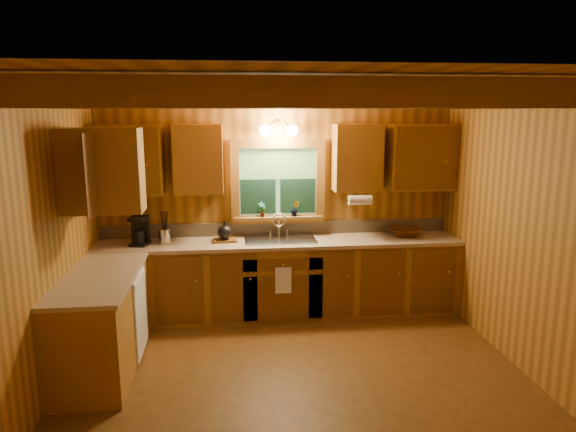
# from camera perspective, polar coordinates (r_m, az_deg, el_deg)

# --- Properties ---
(room) EXTENTS (4.20, 4.20, 4.20)m
(room) POSITION_cam_1_polar(r_m,az_deg,el_deg) (4.44, 1.16, -2.68)
(room) COLOR brown
(room) RESTS_ON ground
(ceiling_beams) EXTENTS (4.20, 2.54, 0.18)m
(ceiling_beams) POSITION_cam_1_polar(r_m,az_deg,el_deg) (4.31, 1.23, 12.86)
(ceiling_beams) COLOR brown
(ceiling_beams) RESTS_ON room
(base_cabinets) EXTENTS (4.20, 2.22, 0.86)m
(base_cabinets) POSITION_cam_1_polar(r_m,az_deg,el_deg) (5.89, -5.36, -7.97)
(base_cabinets) COLOR brown
(base_cabinets) RESTS_ON ground
(countertop) EXTENTS (4.20, 2.24, 0.04)m
(countertop) POSITION_cam_1_polar(r_m,az_deg,el_deg) (5.76, -5.31, -3.72)
(countertop) COLOR tan
(countertop) RESTS_ON base_cabinets
(backsplash) EXTENTS (4.20, 0.02, 0.16)m
(backsplash) POSITION_cam_1_polar(r_m,az_deg,el_deg) (6.34, -1.10, -1.33)
(backsplash) COLOR tan
(backsplash) RESTS_ON room
(dishwasher_panel) EXTENTS (0.02, 0.60, 0.80)m
(dishwasher_panel) POSITION_cam_1_polar(r_m,az_deg,el_deg) (5.40, -15.81, -10.23)
(dishwasher_panel) COLOR white
(dishwasher_panel) RESTS_ON base_cabinets
(upper_cabinets) EXTENTS (4.19, 1.77, 0.78)m
(upper_cabinets) POSITION_cam_1_polar(r_m,az_deg,el_deg) (5.72, -6.37, 5.93)
(upper_cabinets) COLOR brown
(upper_cabinets) RESTS_ON room
(window) EXTENTS (1.12, 0.08, 1.00)m
(window) POSITION_cam_1_polar(r_m,az_deg,el_deg) (6.22, -1.11, 3.56)
(window) COLOR brown
(window) RESTS_ON room
(window_sill) EXTENTS (1.06, 0.14, 0.04)m
(window_sill) POSITION_cam_1_polar(r_m,az_deg,el_deg) (6.25, -1.05, -0.21)
(window_sill) COLOR brown
(window_sill) RESTS_ON room
(wall_sconce) EXTENTS (0.45, 0.21, 0.17)m
(wall_sconce) POSITION_cam_1_polar(r_m,az_deg,el_deg) (6.05, -1.02, 9.38)
(wall_sconce) COLOR black
(wall_sconce) RESTS_ON room
(paper_towel_roll) EXTENTS (0.27, 0.11, 0.11)m
(paper_towel_roll) POSITION_cam_1_polar(r_m,az_deg,el_deg) (6.07, 7.88, 1.75)
(paper_towel_roll) COLOR white
(paper_towel_roll) RESTS_ON upper_cabinets
(dish_towel) EXTENTS (0.18, 0.01, 0.30)m
(dish_towel) POSITION_cam_1_polar(r_m,az_deg,el_deg) (5.87, -0.52, -7.06)
(dish_towel) COLOR white
(dish_towel) RESTS_ON base_cabinets
(sink) EXTENTS (0.82, 0.48, 0.43)m
(sink) POSITION_cam_1_polar(r_m,az_deg,el_deg) (6.09, -0.85, -3.06)
(sink) COLOR silver
(sink) RESTS_ON countertop
(coffee_maker) EXTENTS (0.18, 0.23, 0.33)m
(coffee_maker) POSITION_cam_1_polar(r_m,az_deg,el_deg) (6.09, -15.90, -1.54)
(coffee_maker) COLOR black
(coffee_maker) RESTS_ON countertop
(utensil_crock) EXTENTS (0.13, 0.13, 0.37)m
(utensil_crock) POSITION_cam_1_polar(r_m,az_deg,el_deg) (6.10, -13.35, -2.04)
(utensil_crock) COLOR silver
(utensil_crock) RESTS_ON countertop
(cutting_board) EXTENTS (0.29, 0.22, 0.02)m
(cutting_board) POSITION_cam_1_polar(r_m,az_deg,el_deg) (6.07, -6.92, -2.65)
(cutting_board) COLOR brown
(cutting_board) RESTS_ON countertop
(teakettle) EXTENTS (0.16, 0.16, 0.21)m
(teakettle) POSITION_cam_1_polar(r_m,az_deg,el_deg) (6.05, -6.94, -1.77)
(teakettle) COLOR black
(teakettle) RESTS_ON cutting_board
(wicker_basket) EXTENTS (0.47, 0.47, 0.10)m
(wicker_basket) POSITION_cam_1_polar(r_m,az_deg,el_deg) (6.43, 12.61, -1.72)
(wicker_basket) COLOR #48230C
(wicker_basket) RESTS_ON countertop
(potted_plant_left) EXTENTS (0.11, 0.09, 0.18)m
(potted_plant_left) POSITION_cam_1_polar(r_m,az_deg,el_deg) (6.20, -2.85, 0.75)
(potted_plant_left) COLOR brown
(potted_plant_left) RESTS_ON window_sill
(potted_plant_right) EXTENTS (0.11, 0.09, 0.19)m
(potted_plant_right) POSITION_cam_1_polar(r_m,az_deg,el_deg) (6.22, 0.77, 0.84)
(potted_plant_right) COLOR brown
(potted_plant_right) RESTS_ON window_sill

